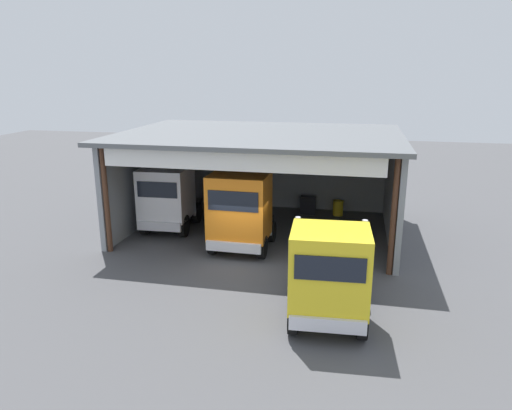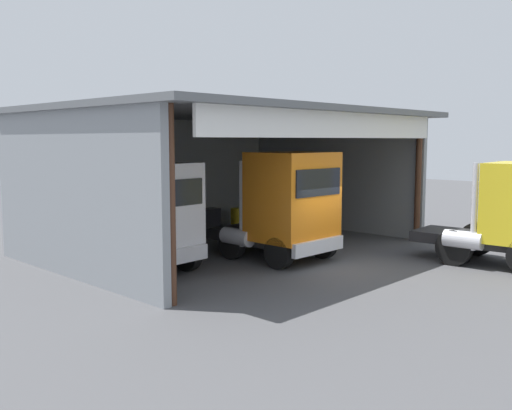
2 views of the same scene
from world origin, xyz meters
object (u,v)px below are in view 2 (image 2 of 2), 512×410
(truck_white_center_bay, at_px, (144,215))
(tool_cart, at_px, (209,220))
(oil_drum, at_px, (237,217))
(truck_orange_center_right_bay, at_px, (286,205))

(truck_white_center_bay, relative_size, tool_cart, 4.82)
(oil_drum, bearing_deg, tool_cart, 179.70)
(truck_white_center_bay, distance_m, truck_orange_center_right_bay, 4.72)
(truck_white_center_bay, height_order, truck_orange_center_right_bay, truck_orange_center_right_bay)
(truck_orange_center_right_bay, bearing_deg, tool_cart, -109.31)
(oil_drum, xyz_separation_m, tool_cart, (-1.72, 0.01, 0.07))
(truck_white_center_bay, height_order, tool_cart, truck_white_center_bay)
(oil_drum, bearing_deg, truck_white_center_bay, -151.54)
(truck_white_center_bay, xyz_separation_m, truck_orange_center_right_bay, (4.28, -1.98, 0.12))
(truck_orange_center_right_bay, xyz_separation_m, tool_cart, (2.40, 6.54, -1.38))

